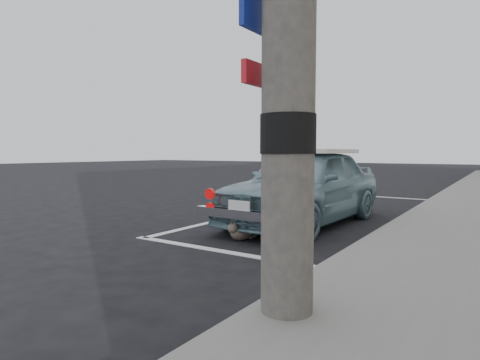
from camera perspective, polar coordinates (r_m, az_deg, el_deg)
name	(u,v)px	position (r m, az deg, el deg)	size (l,w,h in m)	color
ground	(218,240)	(5.50, -3.08, -8.47)	(80.00, 80.00, 0.00)	black
pline_rear	(227,252)	(4.82, -1.85, -10.21)	(3.00, 0.12, 0.01)	silver
pline_front	(381,197)	(11.20, 19.46, -2.29)	(3.00, 0.12, 0.01)	silver
pline_side	(270,208)	(8.46, 4.22, -4.04)	(0.12, 7.00, 0.01)	silver
retro_coupe	(305,185)	(6.72, 9.16, -0.70)	(1.63, 3.79, 1.27)	#759CA7
cat	(240,231)	(5.43, 0.05, -7.28)	(0.30, 0.50, 0.27)	#6F6155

